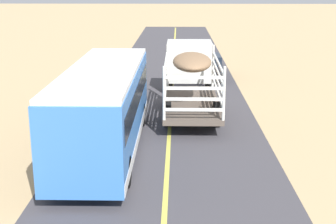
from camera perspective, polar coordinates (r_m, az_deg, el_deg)
livestock_truck at (r=25.41m, az=2.64°, el=5.20°), size 2.53×9.70×3.02m
bus at (r=18.06m, az=-7.53°, el=0.63°), size 2.54×10.00×3.21m
car_far at (r=32.04m, az=4.85°, el=5.34°), size 1.80×4.40×1.46m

